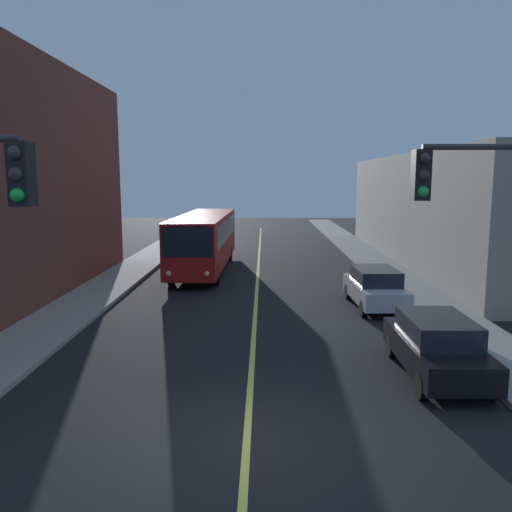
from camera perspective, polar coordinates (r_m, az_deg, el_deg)
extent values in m
plane|color=black|center=(11.08, -1.01, -19.62)|extent=(120.00, 120.00, 0.00)
cube|color=gray|center=(21.79, -19.61, -5.65)|extent=(2.50, 90.00, 0.15)
cube|color=gray|center=(21.56, 19.67, -5.80)|extent=(2.50, 90.00, 0.15)
cube|color=#D8CC4C|center=(25.31, 0.12, -3.37)|extent=(0.16, 60.00, 0.01)
cube|color=black|center=(22.04, -22.88, -1.62)|extent=(0.06, 16.66, 1.30)
cube|color=black|center=(21.74, -23.37, 6.72)|extent=(0.06, 16.66, 1.30)
cube|color=black|center=(21.91, -23.88, 15.10)|extent=(0.06, 16.66, 1.30)
cube|color=gray|center=(35.28, 24.66, 4.70)|extent=(12.00, 27.21, 6.69)
cube|color=black|center=(33.48, 15.09, 2.03)|extent=(0.06, 19.04, 1.30)
cube|color=black|center=(33.29, 15.30, 7.51)|extent=(0.06, 19.04, 1.30)
cube|color=maroon|center=(29.71, -5.71, 1.92)|extent=(2.77, 12.04, 2.75)
cube|color=black|center=(23.77, -7.63, 1.51)|extent=(2.35, 0.12, 1.40)
cube|color=black|center=(35.55, -4.45, 4.03)|extent=(2.30, 0.12, 1.10)
cube|color=black|center=(29.84, -8.11, 2.92)|extent=(0.24, 10.20, 1.10)
cube|color=black|center=(29.51, -3.30, 2.93)|extent=(0.24, 10.20, 1.10)
cube|color=orange|center=(23.72, -7.65, 2.95)|extent=(1.79, 0.09, 0.30)
sphere|color=#F9D872|center=(24.12, -9.67, -1.92)|extent=(0.24, 0.24, 0.24)
sphere|color=#F9D872|center=(23.82, -5.45, -1.97)|extent=(0.24, 0.24, 0.24)
cylinder|color=black|center=(25.99, -9.35, -2.06)|extent=(0.32, 1.01, 1.00)
cylinder|color=black|center=(25.64, -4.41, -2.11)|extent=(0.32, 1.01, 1.00)
cylinder|color=black|center=(33.47, -6.79, 0.36)|extent=(0.32, 1.01, 1.00)
cylinder|color=black|center=(33.21, -2.95, 0.34)|extent=(0.32, 1.01, 1.00)
cube|color=black|center=(14.74, 19.31, -9.96)|extent=(1.81, 4.41, 0.70)
cube|color=black|center=(14.56, 19.43, -7.53)|extent=(1.63, 2.47, 0.60)
cylinder|color=black|center=(13.29, 17.92, -13.57)|extent=(0.22, 0.64, 0.64)
cylinder|color=black|center=(13.82, 24.45, -13.05)|extent=(0.22, 0.64, 0.64)
cylinder|color=black|center=(16.00, 14.80, -9.61)|extent=(0.22, 0.64, 0.64)
cylinder|color=black|center=(16.45, 20.29, -9.36)|extent=(0.22, 0.64, 0.64)
cube|color=#B7B7BC|center=(21.68, 13.03, -3.82)|extent=(1.97, 4.47, 0.70)
cube|color=black|center=(21.56, 13.09, -2.13)|extent=(1.71, 2.52, 0.60)
cylinder|color=black|center=(20.16, 11.84, -5.74)|extent=(0.24, 0.65, 0.64)
cylinder|color=black|center=(20.58, 16.20, -5.61)|extent=(0.24, 0.65, 0.64)
cylinder|color=black|center=(23.01, 10.15, -3.91)|extent=(0.24, 0.65, 0.64)
cylinder|color=black|center=(23.38, 14.00, -3.84)|extent=(0.24, 0.65, 0.64)
cube|color=black|center=(8.91, -24.52, 8.24)|extent=(0.32, 0.36, 1.00)
sphere|color=#2D2D2D|center=(8.75, -25.18, 10.31)|extent=(0.22, 0.22, 0.22)
sphere|color=#2D2D2D|center=(8.74, -25.05, 8.21)|extent=(0.22, 0.22, 0.22)
sphere|color=green|center=(8.75, -24.92, 6.12)|extent=(0.22, 0.22, 0.22)
cylinder|color=#2D2D33|center=(11.48, 26.46, 10.77)|extent=(3.50, 0.12, 0.12)
cube|color=black|center=(10.84, 17.79, 8.52)|extent=(0.32, 0.36, 1.00)
sphere|color=#2D2D2D|center=(10.66, 18.17, 10.23)|extent=(0.22, 0.22, 0.22)
sphere|color=#2D2D2D|center=(10.65, 18.09, 8.51)|extent=(0.22, 0.22, 0.22)
sphere|color=green|center=(10.66, 18.01, 6.79)|extent=(0.22, 0.22, 0.22)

